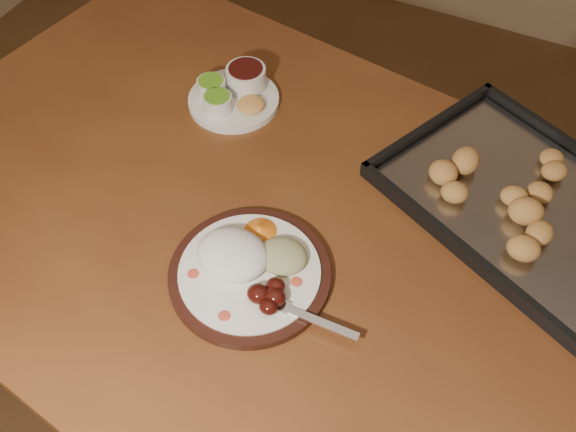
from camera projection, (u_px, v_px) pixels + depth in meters
The scene contains 4 objects.
dining_table at pixel (292, 264), 1.13m from camera, with size 1.63×1.14×0.75m.
dinner_plate at pixel (249, 267), 0.99m from camera, with size 0.32×0.25×0.06m.
condiment_saucer at pixel (234, 93), 1.23m from camera, with size 0.18×0.18×0.06m.
baking_tray at pixel (526, 200), 1.08m from camera, with size 0.56×0.50×0.05m.
Camera 1 is at (0.08, -0.38, 1.60)m, focal length 40.00 mm.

